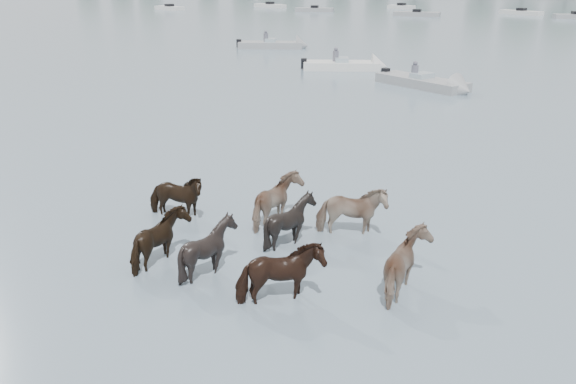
% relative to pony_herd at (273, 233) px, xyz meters
% --- Properties ---
extents(ground, '(400.00, 400.00, 0.00)m').
position_rel_pony_herd_xyz_m(ground, '(-0.10, -1.64, -0.51)').
color(ground, slate).
rests_on(ground, ground).
extents(pony_herd, '(7.93, 4.96, 1.38)m').
position_rel_pony_herd_xyz_m(pony_herd, '(0.00, 0.00, 0.00)').
color(pony_herd, black).
rests_on(pony_herd, ground).
extents(motorboat_a, '(5.29, 3.50, 1.92)m').
position_rel_pony_herd_xyz_m(motorboat_a, '(-7.45, 24.72, -0.28)').
color(motorboat_a, silver).
rests_on(motorboat_a, ground).
extents(motorboat_b, '(5.76, 3.89, 1.92)m').
position_rel_pony_herd_xyz_m(motorboat_b, '(-1.54, 20.60, -0.28)').
color(motorboat_b, gray).
rests_on(motorboat_b, ground).
extents(motorboat_f, '(5.56, 3.60, 1.92)m').
position_rel_pony_herd_xyz_m(motorboat_f, '(-16.24, 32.02, -0.28)').
color(motorboat_f, gray).
rests_on(motorboat_f, ground).
extents(distant_flotilla, '(105.96, 22.39, 0.93)m').
position_rel_pony_herd_xyz_m(distant_flotilla, '(-0.21, 72.53, -0.25)').
color(distant_flotilla, silver).
rests_on(distant_flotilla, ground).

